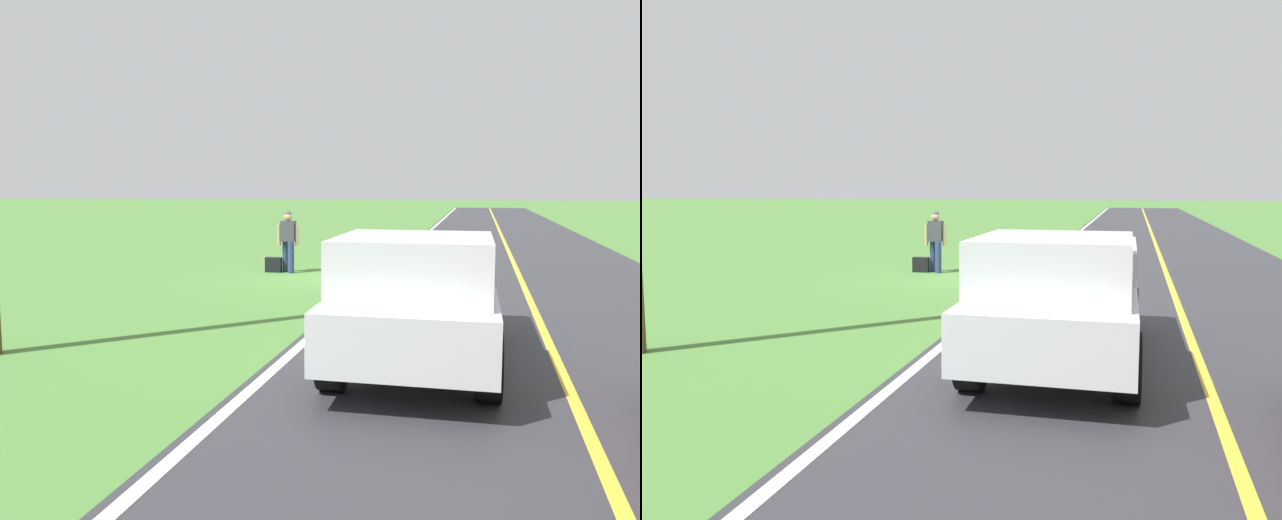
% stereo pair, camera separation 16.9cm
% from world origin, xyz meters
% --- Properties ---
extents(ground_plane, '(200.00, 200.00, 0.00)m').
position_xyz_m(ground_plane, '(0.00, 0.00, 0.00)').
color(ground_plane, '#4C7F38').
extents(road_surface, '(7.76, 120.00, 0.00)m').
position_xyz_m(road_surface, '(-4.91, 0.00, 0.00)').
color(road_surface, '#333338').
rests_on(road_surface, ground).
extents(lane_edge_line, '(0.16, 117.60, 0.00)m').
position_xyz_m(lane_edge_line, '(-1.21, 0.00, 0.01)').
color(lane_edge_line, silver).
rests_on(lane_edge_line, ground).
extents(lane_centre_line, '(0.14, 117.60, 0.00)m').
position_xyz_m(lane_centre_line, '(-4.91, 0.00, 0.01)').
color(lane_centre_line, gold).
rests_on(lane_centre_line, ground).
extents(hitchhiker_walking, '(0.62, 0.51, 1.75)m').
position_xyz_m(hitchhiker_walking, '(1.40, -1.02, 0.98)').
color(hitchhiker_walking, navy).
rests_on(hitchhiker_walking, ground).
extents(suitcase_carried, '(0.46, 0.21, 0.43)m').
position_xyz_m(suitcase_carried, '(1.82, -0.93, 0.21)').
color(suitcase_carried, black).
rests_on(suitcase_carried, ground).
extents(pickup_truck_passing, '(2.13, 5.41, 1.82)m').
position_xyz_m(pickup_truck_passing, '(-3.05, 7.73, 0.97)').
color(pickup_truck_passing, silver).
rests_on(pickup_truck_passing, ground).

